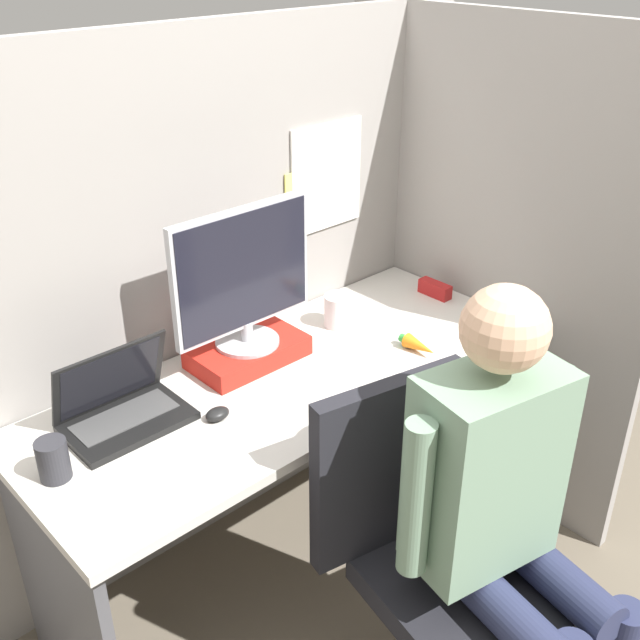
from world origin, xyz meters
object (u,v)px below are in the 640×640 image
at_px(laptop, 122,408).
at_px(carrot_toy, 419,346).
at_px(pen_cup, 53,460).
at_px(paper_box, 248,352).
at_px(person, 509,505).
at_px(monitor, 243,277).
at_px(coffee_mug, 338,311).
at_px(stapler, 435,289).
at_px(office_chair, 438,553).

bearing_deg(laptop, carrot_toy, -19.18).
distance_m(carrot_toy, pen_cup, 1.11).
xyz_separation_m(paper_box, person, (0.06, -0.91, -0.04)).
relative_size(monitor, pen_cup, 4.51).
xyz_separation_m(carrot_toy, coffee_mug, (-0.06, 0.30, 0.03)).
height_order(stapler, person, person).
xyz_separation_m(monitor, stapler, (0.77, -0.10, -0.26)).
distance_m(carrot_toy, coffee_mug, 0.31).
bearing_deg(paper_box, stapler, -7.16).
relative_size(laptop, coffee_mug, 2.97).
distance_m(laptop, carrot_toy, 0.91).
bearing_deg(office_chair, pen_cup, 137.74).
bearing_deg(pen_cup, monitor, 9.88).
distance_m(paper_box, pen_cup, 0.68).
height_order(monitor, carrot_toy, monitor).
distance_m(carrot_toy, person, 0.69).
relative_size(paper_box, person, 0.27).
bearing_deg(office_chair, stapler, 41.14).
xyz_separation_m(paper_box, laptop, (-0.44, -0.02, 0.01)).
bearing_deg(office_chair, paper_box, 91.73).
bearing_deg(laptop, pen_cup, -159.13).
relative_size(stapler, person, 0.10).
bearing_deg(office_chair, monitor, 91.72).
height_order(person, pen_cup, person).
bearing_deg(monitor, laptop, -176.37).
height_order(monitor, pen_cup, monitor).
xyz_separation_m(paper_box, coffee_mug, (0.36, -0.02, 0.02)).
bearing_deg(carrot_toy, office_chair, -133.01).
distance_m(paper_box, carrot_toy, 0.53).
distance_m(paper_box, coffee_mug, 0.36).
xyz_separation_m(laptop, coffee_mug, (0.80, 0.00, 0.01)).
relative_size(paper_box, pen_cup, 3.29).
bearing_deg(pen_cup, paper_box, 9.64).
bearing_deg(monitor, person, -86.49).
bearing_deg(stapler, monitor, 172.64).
distance_m(laptop, pen_cup, 0.25).
distance_m(person, pen_cup, 1.08).
bearing_deg(stapler, pen_cup, -179.28).
bearing_deg(carrot_toy, coffee_mug, 101.03).
xyz_separation_m(monitor, carrot_toy, (0.42, -0.33, -0.26)).
height_order(paper_box, stapler, paper_box).
relative_size(stapler, pen_cup, 1.17).
xyz_separation_m(paper_box, carrot_toy, (0.42, -0.32, -0.01)).
xyz_separation_m(monitor, coffee_mug, (0.36, -0.02, -0.23)).
bearing_deg(carrot_toy, pen_cup, 169.18).
relative_size(stapler, office_chair, 0.13).
relative_size(stapler, carrot_toy, 0.90).
bearing_deg(coffee_mug, monitor, 176.03).
bearing_deg(office_chair, coffee_mug, 65.09).
xyz_separation_m(carrot_toy, pen_cup, (-1.09, 0.21, 0.03)).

